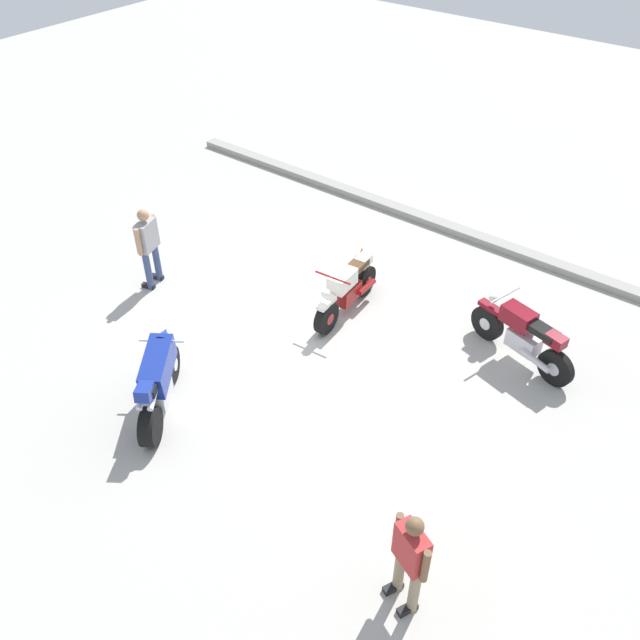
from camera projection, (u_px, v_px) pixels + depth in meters
name	position (u px, v px, depth m)	size (l,w,h in m)	color
ground_plane	(310.00, 333.00, 12.00)	(40.00, 40.00, 0.00)	#ADAAA3
curb_edge	(438.00, 224.00, 14.80)	(14.00, 0.30, 0.15)	gray
motorcycle_maroon_cruiser	(523.00, 336.00, 11.13)	(2.05, 0.88, 1.09)	black
motorcycle_cream_vintage	(347.00, 290.00, 12.19)	(0.70, 1.96, 1.07)	black
motorcycle_blue_sportbike	(158.00, 380.00, 10.21)	(1.26, 1.71, 1.14)	black
person_in_gray_shirt	(148.00, 243.00, 12.58)	(0.42, 0.64, 1.64)	#384772
person_in_red_shirt	(410.00, 557.00, 7.57)	(0.60, 0.45, 1.58)	gray
traffic_cone	(361.00, 259.00, 13.38)	(0.36, 0.36, 0.53)	black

